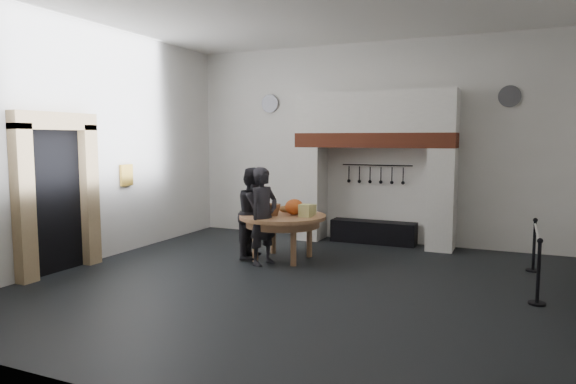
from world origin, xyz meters
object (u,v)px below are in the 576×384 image
at_px(barrier_post_near, 538,273).
at_px(iron_range, 373,232).
at_px(work_table, 283,217).
at_px(barrier_post_far, 534,246).
at_px(visitor_near, 264,216).
at_px(visitor_far, 255,213).

bearing_deg(barrier_post_near, iron_range, 134.63).
xyz_separation_m(iron_range, barrier_post_near, (3.23, -3.27, 0.20)).
bearing_deg(work_table, barrier_post_far, 12.34).
xyz_separation_m(work_table, visitor_near, (-0.16, -0.51, 0.07)).
bearing_deg(barrier_post_far, barrier_post_near, -90.00).
height_order(iron_range, barrier_post_far, barrier_post_far).
bearing_deg(visitor_near, visitor_far, 62.08).
height_order(work_table, visitor_near, visitor_near).
bearing_deg(work_table, barrier_post_near, -13.00).
height_order(iron_range, work_table, work_table).
xyz_separation_m(iron_range, barrier_post_far, (3.23, -1.27, 0.20)).
bearing_deg(barrier_post_near, barrier_post_far, 90.00).
distance_m(iron_range, visitor_far, 3.02).
distance_m(barrier_post_near, barrier_post_far, 2.00).
relative_size(barrier_post_near, barrier_post_far, 1.00).
distance_m(work_table, visitor_near, 0.54).
relative_size(visitor_near, barrier_post_far, 2.02).
distance_m(visitor_near, visitor_far, 0.57).
relative_size(visitor_near, visitor_far, 1.02).
relative_size(visitor_far, barrier_post_near, 1.99).
bearing_deg(visitor_near, iron_range, -9.58).
relative_size(iron_range, visitor_near, 1.04).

